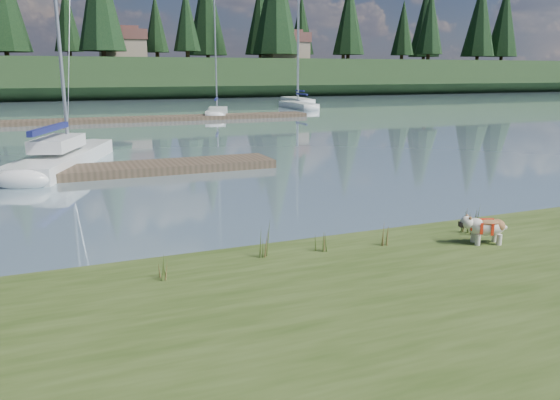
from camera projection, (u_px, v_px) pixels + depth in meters
name	position (u px, v px, depth m)	size (l,w,h in m)	color
ground	(110.00, 122.00, 38.87)	(200.00, 200.00, 0.00)	#7A96A2
bank	(403.00, 367.00, 6.40)	(60.00, 9.00, 0.35)	#3E511F
ridge	(79.00, 79.00, 77.03)	(200.00, 20.00, 5.00)	#1D3118
bulldog	(486.00, 226.00, 10.34)	(0.92, 0.56, 0.54)	silver
sailboat_main	(69.00, 153.00, 21.39)	(4.56, 8.82, 12.60)	white
dock_near	(46.00, 174.00, 18.45)	(16.00, 2.00, 0.30)	#4C3D2C
dock_far	(138.00, 119.00, 39.57)	(26.00, 2.20, 0.30)	#4C3D2C
sailboat_bg_3	(217.00, 111.00, 44.84)	(3.78, 7.66, 11.18)	white
sailboat_bg_4	(296.00, 105.00, 53.92)	(1.85, 7.86, 11.51)	white
sailboat_bg_5	(295.00, 100.00, 63.10)	(2.93, 9.18, 12.78)	white
weed_0	(264.00, 242.00, 9.60)	(0.17, 0.14, 0.65)	#475B23
weed_1	(320.00, 242.00, 9.95)	(0.17, 0.14, 0.41)	#475B23
weed_2	(469.00, 220.00, 11.03)	(0.17, 0.14, 0.63)	#475B23
weed_3	(162.00, 268.00, 8.59)	(0.17, 0.14, 0.45)	#475B23
weed_4	(387.00, 235.00, 10.26)	(0.17, 0.14, 0.49)	#475B23
weed_5	(474.00, 222.00, 10.93)	(0.17, 0.14, 0.62)	#475B23
mud_lip	(269.00, 259.00, 10.39)	(60.00, 0.50, 0.14)	#33281C
conifer_5	(186.00, 19.00, 77.92)	(3.96, 3.96, 10.35)	#382619
conifer_7	(349.00, 16.00, 88.45)	(5.28, 5.28, 13.20)	#382619
conifer_8	(430.00, 21.00, 89.78)	(4.62, 4.62, 11.77)	#382619
conifer_9	(480.00, 17.00, 96.96)	(5.94, 5.94, 14.62)	#382619
house_1	(122.00, 43.00, 76.32)	(6.30, 5.30, 4.65)	gray
house_2	(286.00, 46.00, 83.35)	(6.30, 5.30, 4.65)	gray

